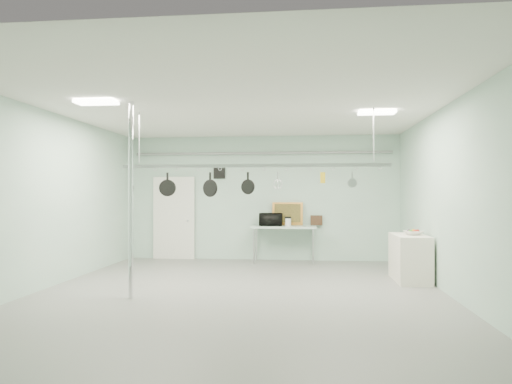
# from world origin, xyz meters

# --- Properties ---
(floor) EXTENTS (8.00, 8.00, 0.00)m
(floor) POSITION_xyz_m (0.00, 0.00, 0.00)
(floor) COLOR gray
(floor) RESTS_ON ground
(ceiling) EXTENTS (7.00, 8.00, 0.02)m
(ceiling) POSITION_xyz_m (0.00, 0.00, 3.19)
(ceiling) COLOR silver
(ceiling) RESTS_ON back_wall
(back_wall) EXTENTS (7.00, 0.02, 3.20)m
(back_wall) POSITION_xyz_m (0.00, 3.99, 1.60)
(back_wall) COLOR silver
(back_wall) RESTS_ON floor
(right_wall) EXTENTS (0.02, 8.00, 3.20)m
(right_wall) POSITION_xyz_m (3.49, 0.00, 1.60)
(right_wall) COLOR silver
(right_wall) RESTS_ON floor
(door) EXTENTS (1.10, 0.10, 2.20)m
(door) POSITION_xyz_m (-2.30, 3.94, 1.05)
(door) COLOR silver
(door) RESTS_ON floor
(wall_vent) EXTENTS (0.30, 0.04, 0.30)m
(wall_vent) POSITION_xyz_m (-1.10, 3.97, 2.25)
(wall_vent) COLOR black
(wall_vent) RESTS_ON back_wall
(conduit_pipe) EXTENTS (6.60, 0.07, 0.07)m
(conduit_pipe) POSITION_xyz_m (0.00, 3.90, 2.75)
(conduit_pipe) COLOR gray
(conduit_pipe) RESTS_ON back_wall
(chrome_pole) EXTENTS (0.08, 0.08, 3.20)m
(chrome_pole) POSITION_xyz_m (-1.70, -0.60, 1.60)
(chrome_pole) COLOR silver
(chrome_pole) RESTS_ON floor
(prep_table) EXTENTS (1.60, 0.70, 0.91)m
(prep_table) POSITION_xyz_m (0.60, 3.60, 0.83)
(prep_table) COLOR silver
(prep_table) RESTS_ON floor
(side_cabinet) EXTENTS (0.60, 1.20, 0.90)m
(side_cabinet) POSITION_xyz_m (3.15, 1.40, 0.45)
(side_cabinet) COLOR silver
(side_cabinet) RESTS_ON floor
(pot_rack) EXTENTS (4.80, 0.06, 1.00)m
(pot_rack) POSITION_xyz_m (0.20, 0.30, 2.23)
(pot_rack) COLOR #B7B7BC
(pot_rack) RESTS_ON ceiling
(light_panel_left) EXTENTS (0.65, 0.30, 0.05)m
(light_panel_left) POSITION_xyz_m (-2.20, -0.80, 3.16)
(light_panel_left) COLOR white
(light_panel_left) RESTS_ON ceiling
(light_panel_right) EXTENTS (0.65, 0.30, 0.05)m
(light_panel_right) POSITION_xyz_m (2.40, 0.60, 3.16)
(light_panel_right) COLOR white
(light_panel_right) RESTS_ON ceiling
(microwave) EXTENTS (0.57, 0.38, 0.31)m
(microwave) POSITION_xyz_m (0.28, 3.62, 1.06)
(microwave) COLOR black
(microwave) RESTS_ON prep_table
(coffee_canister) EXTENTS (0.18, 0.18, 0.19)m
(coffee_canister) POSITION_xyz_m (0.71, 3.50, 1.00)
(coffee_canister) COLOR silver
(coffee_canister) RESTS_ON prep_table
(painting_large) EXTENTS (0.79, 0.16, 0.58)m
(painting_large) POSITION_xyz_m (0.68, 3.90, 1.20)
(painting_large) COLOR #BD7C32
(painting_large) RESTS_ON prep_table
(painting_small) EXTENTS (0.30, 0.09, 0.25)m
(painting_small) POSITION_xyz_m (1.41, 3.90, 1.03)
(painting_small) COLOR #352012
(painting_small) RESTS_ON prep_table
(fruit_bowl) EXTENTS (0.44, 0.44, 0.08)m
(fruit_bowl) POSITION_xyz_m (3.21, 1.36, 0.94)
(fruit_bowl) COLOR silver
(fruit_bowl) RESTS_ON side_cabinet
(skillet_left) EXTENTS (0.31, 0.12, 0.41)m
(skillet_left) POSITION_xyz_m (-1.37, 0.30, 1.88)
(skillet_left) COLOR black
(skillet_left) RESTS_ON pot_rack
(skillet_mid) EXTENTS (0.31, 0.18, 0.42)m
(skillet_mid) POSITION_xyz_m (-0.58, 0.30, 1.87)
(skillet_mid) COLOR black
(skillet_mid) RESTS_ON pot_rack
(skillet_right) EXTENTS (0.27, 0.14, 0.37)m
(skillet_right) POSITION_xyz_m (0.10, 0.30, 1.90)
(skillet_right) COLOR black
(skillet_right) RESTS_ON pot_rack
(whisk) EXTENTS (0.18, 0.18, 0.32)m
(whisk) POSITION_xyz_m (0.64, 0.30, 1.93)
(whisk) COLOR silver
(whisk) RESTS_ON pot_rack
(grater) EXTENTS (0.09, 0.05, 0.21)m
(grater) POSITION_xyz_m (1.43, 0.30, 1.98)
(grater) COLOR orange
(grater) RESTS_ON pot_rack
(saucepan) EXTENTS (0.18, 0.14, 0.28)m
(saucepan) POSITION_xyz_m (1.93, 0.30, 1.94)
(saucepan) COLOR silver
(saucepan) RESTS_ON pot_rack
(fruit_cluster) EXTENTS (0.24, 0.24, 0.09)m
(fruit_cluster) POSITION_xyz_m (3.21, 1.36, 0.98)
(fruit_cluster) COLOR #A91B0F
(fruit_cluster) RESTS_ON fruit_bowl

